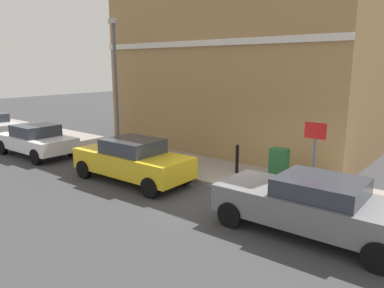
# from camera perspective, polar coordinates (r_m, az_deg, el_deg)

# --- Properties ---
(ground) EXTENTS (80.00, 80.00, 0.00)m
(ground) POSITION_cam_1_polar(r_m,az_deg,el_deg) (11.17, 6.99, -8.56)
(ground) COLOR #38383A
(sidewalk) EXTENTS (2.76, 30.00, 0.15)m
(sidewalk) POSITION_cam_1_polar(r_m,az_deg,el_deg) (16.19, -7.58, -1.74)
(sidewalk) COLOR gray
(sidewalk) RESTS_ON ground
(corner_building) EXTENTS (6.99, 11.61, 8.03)m
(corner_building) POSITION_cam_1_polar(r_m,az_deg,el_deg) (18.11, 8.52, 12.27)
(corner_building) COLOR #9E7A4C
(corner_building) RESTS_ON ground
(car_grey) EXTENTS (1.99, 4.48, 1.40)m
(car_grey) POSITION_cam_1_polar(r_m,az_deg,el_deg) (9.17, 18.08, -8.86)
(car_grey) COLOR slate
(car_grey) RESTS_ON ground
(car_yellow) EXTENTS (1.91, 4.38, 1.49)m
(car_yellow) POSITION_cam_1_polar(r_m,az_deg,el_deg) (12.74, -9.20, -2.42)
(car_yellow) COLOR gold
(car_yellow) RESTS_ON ground
(car_white) EXTENTS (1.94, 3.97, 1.38)m
(car_white) POSITION_cam_1_polar(r_m,az_deg,el_deg) (17.57, -22.93, 0.60)
(car_white) COLOR silver
(car_white) RESTS_ON ground
(utility_cabinet) EXTENTS (0.46, 0.61, 1.15)m
(utility_cabinet) POSITION_cam_1_polar(r_m,az_deg,el_deg) (12.31, 13.23, -3.49)
(utility_cabinet) COLOR #1E4C28
(utility_cabinet) RESTS_ON sidewalk
(bollard_near_cabinet) EXTENTS (0.14, 0.14, 1.04)m
(bollard_near_cabinet) POSITION_cam_1_polar(r_m,az_deg,el_deg) (13.17, 6.98, -2.13)
(bollard_near_cabinet) COLOR black
(bollard_near_cabinet) RESTS_ON sidewalk
(street_sign) EXTENTS (0.08, 0.60, 2.30)m
(street_sign) POSITION_cam_1_polar(r_m,az_deg,el_deg) (10.55, 18.37, -0.90)
(street_sign) COLOR #59595B
(street_sign) RESTS_ON sidewalk
(lamppost) EXTENTS (0.20, 0.44, 5.72)m
(lamppost) POSITION_cam_1_polar(r_m,az_deg,el_deg) (16.94, -11.71, 9.76)
(lamppost) COLOR #59595B
(lamppost) RESTS_ON sidewalk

